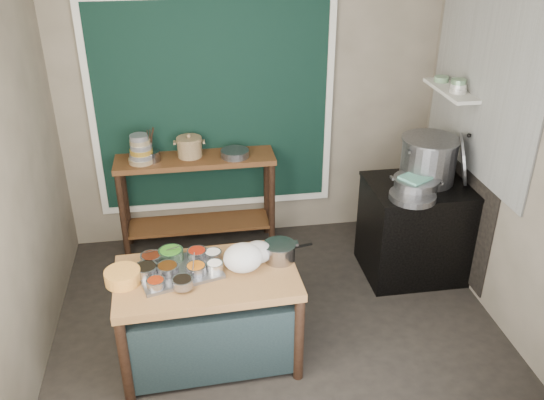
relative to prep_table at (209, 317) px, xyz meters
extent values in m
cube|color=black|center=(0.54, 0.30, -0.39)|extent=(3.50, 3.00, 0.02)
cube|color=gray|center=(0.54, 1.81, 1.02)|extent=(3.50, 0.02, 2.80)
cube|color=gray|center=(-1.22, 0.30, 1.02)|extent=(0.02, 3.00, 2.80)
cube|color=gray|center=(2.30, 0.30, 1.02)|extent=(0.02, 3.00, 2.80)
cube|color=black|center=(0.19, 1.77, 0.98)|extent=(2.10, 0.02, 1.90)
cube|color=#B2B2AA|center=(2.28, 0.85, 1.48)|extent=(0.02, 1.70, 1.70)
cube|color=black|center=(2.28, 0.95, 0.32)|extent=(0.01, 1.30, 1.30)
cube|color=beige|center=(2.17, 1.15, 1.23)|extent=(0.22, 0.70, 0.03)
cube|color=olive|center=(0.00, 0.00, 0.00)|extent=(1.28, 0.77, 0.75)
cube|color=#522F17|center=(-0.01, 1.58, 0.10)|extent=(1.45, 0.40, 0.95)
cube|color=black|center=(1.89, 0.85, 0.05)|extent=(0.90, 0.68, 0.85)
cube|color=black|center=(1.89, 0.85, 0.49)|extent=(0.92, 0.69, 0.03)
cube|color=gray|center=(-0.18, 0.05, 0.39)|extent=(0.62, 0.52, 0.02)
cylinder|color=gray|center=(-0.07, 0.00, 0.43)|extent=(0.14, 0.14, 0.06)
cylinder|color=silver|center=(0.06, 0.02, 0.43)|extent=(0.12, 0.12, 0.05)
cylinder|color=gray|center=(-0.16, -0.15, 0.43)|extent=(0.14, 0.14, 0.06)
cylinder|color=gray|center=(-0.40, 0.03, 0.43)|extent=(0.16, 0.16, 0.06)
cylinder|color=gray|center=(0.06, 0.16, 0.43)|extent=(0.13, 0.13, 0.06)
cylinder|color=gray|center=(-0.37, 0.17, 0.43)|extent=(0.15, 0.15, 0.06)
cylinder|color=gray|center=(-0.26, 0.02, 0.43)|extent=(0.15, 0.15, 0.06)
cylinder|color=gray|center=(-0.34, -0.12, 0.43)|extent=(0.13, 0.13, 0.05)
cylinder|color=gray|center=(-0.24, 0.20, 0.43)|extent=(0.18, 0.18, 0.07)
cylinder|color=gray|center=(-0.05, 0.19, 0.43)|extent=(0.14, 0.14, 0.06)
cylinder|color=gold|center=(-0.56, -0.01, 0.42)|extent=(0.28, 0.28, 0.09)
ellipsoid|color=white|center=(0.26, 0.01, 0.48)|extent=(0.34, 0.32, 0.20)
ellipsoid|color=white|center=(0.37, 0.10, 0.45)|extent=(0.26, 0.24, 0.16)
cylinder|color=tan|center=(-0.48, 1.55, 0.60)|extent=(0.23, 0.23, 0.04)
cylinder|color=gray|center=(-0.48, 1.55, 0.64)|extent=(0.22, 0.22, 0.04)
cylinder|color=gold|center=(-0.48, 1.55, 0.68)|extent=(0.20, 0.20, 0.04)
cylinder|color=gray|center=(-0.48, 1.55, 0.73)|extent=(0.19, 0.19, 0.04)
cylinder|color=tan|center=(-0.48, 1.55, 0.77)|extent=(0.18, 0.18, 0.04)
cylinder|color=gray|center=(-0.48, 1.55, 0.81)|extent=(0.16, 0.16, 0.04)
cylinder|color=gray|center=(-0.39, 1.56, 0.62)|extent=(0.20, 0.20, 0.09)
cylinder|color=gray|center=(0.36, 1.53, 0.61)|extent=(0.30, 0.30, 0.06)
cylinder|color=gray|center=(2.21, 0.83, 0.73)|extent=(0.27, 0.46, 0.45)
cube|color=#5EAB94|center=(1.77, 0.73, 0.64)|extent=(0.32, 0.29, 0.02)
cylinder|color=gray|center=(1.70, 0.61, 0.53)|extent=(0.45, 0.45, 0.05)
cylinder|color=silver|center=(2.17, 1.04, 1.26)|extent=(0.14, 0.14, 0.04)
cylinder|color=silver|center=(2.17, 1.04, 1.30)|extent=(0.13, 0.13, 0.04)
cylinder|color=gray|center=(2.17, 1.04, 1.33)|extent=(0.12, 0.12, 0.04)
cylinder|color=gray|center=(2.17, 1.36, 1.26)|extent=(0.17, 0.17, 0.04)
camera|label=1|loc=(-0.06, -3.29, 2.67)|focal=38.00mm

